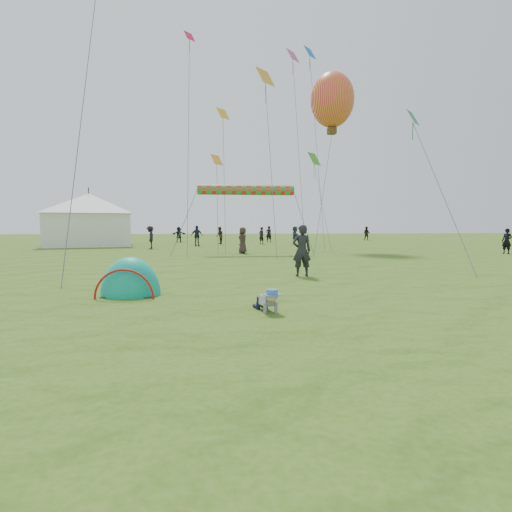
{
  "coord_description": "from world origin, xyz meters",
  "views": [
    {
      "loc": [
        -0.77,
        -7.54,
        1.87
      ],
      "look_at": [
        0.36,
        3.29,
        1.0
      ],
      "focal_mm": 28.0,
      "sensor_mm": 36.0,
      "label": 1
    }
  ],
  "objects": [
    {
      "name": "crowd_person_10",
      "position": [
        -9.93,
        28.67,
        0.89
      ],
      "size": [
        0.99,
        0.79,
        1.77
      ],
      "primitive_type": "imported",
      "rotation": [
        0.0,
        0.0,
        0.3
      ],
      "color": "black",
      "rests_on": "ground"
    },
    {
      "name": "ground",
      "position": [
        0.0,
        0.0,
        0.0
      ],
      "size": [
        140.0,
        140.0,
        0.0
      ],
      "primitive_type": "plane",
      "color": "#325911"
    },
    {
      "name": "diamond_kite_4",
      "position": [
        6.76,
        24.16,
        15.26
      ],
      "size": [
        1.2,
        1.2,
        0.98
      ],
      "primitive_type": "plane",
      "rotation": [
        1.05,
        0.0,
        0.79
      ],
      "color": "blue"
    },
    {
      "name": "crowd_person_11",
      "position": [
        -4.42,
        34.15,
        0.8
      ],
      "size": [
        1.52,
        0.61,
        1.6
      ],
      "primitive_type": "imported",
      "rotation": [
        0.0,
        0.0,
        3.05
      ],
      "color": "black",
      "rests_on": "ground"
    },
    {
      "name": "crowd_person_12",
      "position": [
        3.61,
        29.71,
        0.8
      ],
      "size": [
        0.69,
        0.66,
        1.6
      ],
      "primitive_type": "imported",
      "rotation": [
        0.0,
        0.0,
        3.79
      ],
      "color": "black",
      "rests_on": "ground"
    },
    {
      "name": "diamond_kite_3",
      "position": [
        8.44,
        10.54,
        6.8
      ],
      "size": [
        0.87,
        0.87,
        0.71
      ],
      "primitive_type": "plane",
      "rotation": [
        1.05,
        0.0,
        0.79
      ],
      "color": "#2C844C"
    },
    {
      "name": "crowd_person_2",
      "position": [
        -2.29,
        27.11,
        0.87
      ],
      "size": [
        1.11,
        0.72,
        1.75
      ],
      "primitive_type": "imported",
      "rotation": [
        0.0,
        0.0,
        0.31
      ],
      "color": "#1C2436",
      "rests_on": "ground"
    },
    {
      "name": "diamond_kite_1",
      "position": [
        -0.57,
        21.88,
        6.51
      ],
      "size": [
        0.93,
        0.93,
        0.76
      ],
      "primitive_type": "plane",
      "rotation": [
        1.05,
        0.0,
        0.79
      ],
      "color": "#FEA42E"
    },
    {
      "name": "diamond_kite_9",
      "position": [
        7.04,
        23.47,
        6.95
      ],
      "size": [
        1.24,
        1.24,
        1.01
      ],
      "primitive_type": "plane",
      "rotation": [
        1.05,
        0.0,
        0.79
      ],
      "color": "green"
    },
    {
      "name": "crowd_person_6",
      "position": [
        17.49,
        15.7,
        0.8
      ],
      "size": [
        0.6,
        0.69,
        1.61
      ],
      "primitive_type": "imported",
      "rotation": [
        0.0,
        0.0,
        5.16
      ],
      "color": "black",
      "rests_on": "ground"
    },
    {
      "name": "diamond_kite_6",
      "position": [
        -2.29,
        19.72,
        14.06
      ],
      "size": [
        0.76,
        0.76,
        0.62
      ],
      "primitive_type": "plane",
      "rotation": [
        1.05,
        0.0,
        0.79
      ],
      "color": "#EA194A"
    },
    {
      "name": "crowd_person_7",
      "position": [
        16.67,
        36.82,
        0.79
      ],
      "size": [
        0.98,
        0.94,
        1.59
      ],
      "primitive_type": "imported",
      "rotation": [
        0.0,
        0.0,
        5.67
      ],
      "color": "black",
      "rests_on": "ground"
    },
    {
      "name": "crowd_person_0",
      "position": [
        4.86,
        33.74,
        0.83
      ],
      "size": [
        0.64,
        0.45,
        1.66
      ],
      "primitive_type": "imported",
      "rotation": [
        0.0,
        0.0,
        3.23
      ],
      "color": "black",
      "rests_on": "ground"
    },
    {
      "name": "crowd_person_13",
      "position": [
        -0.29,
        29.89,
        0.81
      ],
      "size": [
        0.77,
        0.91,
        1.63
      ],
      "primitive_type": "imported",
      "rotation": [
        0.0,
        0.0,
        4.93
      ],
      "color": "#3A2A23",
      "rests_on": "ground"
    },
    {
      "name": "event_marquee",
      "position": [
        -11.56,
        28.49,
        2.43
      ],
      "size": [
        8.46,
        8.46,
        4.85
      ],
      "primitive_type": null,
      "rotation": [
        0.0,
        0.0,
        0.23
      ],
      "color": "white",
      "rests_on": "ground"
    },
    {
      "name": "diamond_kite_8",
      "position": [
        -0.06,
        23.3,
        10.16
      ],
      "size": [
        1.04,
        1.04,
        0.85
      ],
      "primitive_type": "plane",
      "rotation": [
        1.05,
        0.0,
        0.79
      ],
      "color": "gold"
    },
    {
      "name": "crowd_person_5",
      "position": [
        6.56,
        28.4,
        0.84
      ],
      "size": [
        0.66,
        1.6,
        1.67
      ],
      "primitive_type": "imported",
      "rotation": [
        0.0,
        0.0,
        1.46
      ],
      "color": "#2C374A",
      "rests_on": "ground"
    },
    {
      "name": "crawling_toddler",
      "position": [
        0.36,
        0.79,
        0.26
      ],
      "size": [
        0.66,
        0.8,
        0.53
      ],
      "primitive_type": null,
      "rotation": [
        0.0,
        0.0,
        0.3
      ],
      "color": "black",
      "rests_on": "ground"
    },
    {
      "name": "crowd_person_9",
      "position": [
        -5.65,
        23.57,
        0.86
      ],
      "size": [
        0.82,
        1.21,
        1.73
      ],
      "primitive_type": "imported",
      "rotation": [
        0.0,
        0.0,
        4.88
      ],
      "color": "black",
      "rests_on": "ground"
    },
    {
      "name": "diamond_kite_2",
      "position": [
        2.5,
        18.2,
        11.13
      ],
      "size": [
        1.37,
        1.37,
        1.12
      ],
      "primitive_type": "plane",
      "rotation": [
        1.05,
        0.0,
        0.79
      ],
      "color": "gold"
    },
    {
      "name": "crowd_person_4",
      "position": [
        1.02,
        17.92,
        0.84
      ],
      "size": [
        0.75,
        0.94,
        1.67
      ],
      "primitive_type": "imported",
      "rotation": [
        0.0,
        0.0,
        4.41
      ],
      "color": "#352925",
      "rests_on": "ground"
    },
    {
      "name": "rainbow_tube_kite",
      "position": [
        1.23,
        17.78,
        4.02
      ],
      "size": [
        6.08,
        0.64,
        0.64
      ],
      "primitive_type": "cylinder",
      "rotation": [
        0.0,
        1.57,
        0.0
      ],
      "color": "red"
    },
    {
      "name": "popup_tent",
      "position": [
        -2.99,
        3.2,
        0.0
      ],
      "size": [
        1.67,
        1.43,
        2.02
      ],
      "primitive_type": "ellipsoid",
      "rotation": [
        0.0,
        0.0,
        -0.09
      ],
      "color": "#0F7374",
      "rests_on": "ground"
    },
    {
      "name": "diamond_kite_5",
      "position": [
        5.51,
        24.68,
        15.18
      ],
      "size": [
        1.22,
        1.22,
        1.0
      ],
      "primitive_type": "plane",
      "rotation": [
        1.05,
        0.0,
        0.79
      ],
      "color": "#D64E9F"
    },
    {
      "name": "crowd_person_1",
      "position": [
        -14.98,
        32.32,
        0.89
      ],
      "size": [
        1.07,
        1.1,
        1.78
      ],
      "primitive_type": "imported",
      "rotation": [
        0.0,
        0.0,
        0.88
      ],
      "color": "#2B211D",
      "rests_on": "ground"
    },
    {
      "name": "standing_adult",
      "position": [
        2.33,
        6.43,
        0.92
      ],
      "size": [
        0.68,
        0.45,
        1.85
      ],
      "primitive_type": "imported",
      "rotation": [
        0.0,
        0.0,
        3.15
      ],
      "color": "black",
      "rests_on": "ground"
    },
    {
      "name": "balloon_kite",
      "position": [
        7.93,
        21.84,
        10.75
      ],
      "size": [
        3.19,
        3.19,
        4.47
      ],
      "primitive_type": null,
      "color": "orange"
    }
  ]
}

